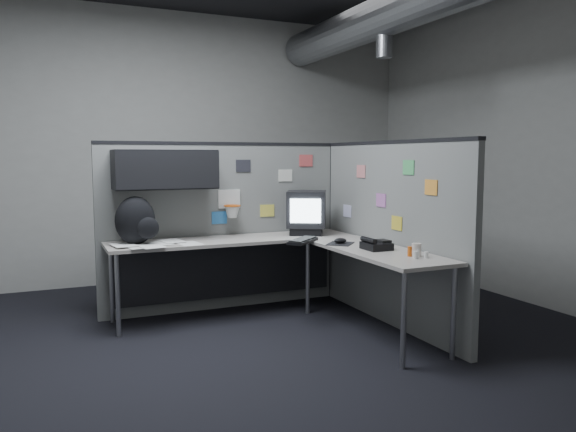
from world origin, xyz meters
name	(u,v)px	position (x,y,z in m)	size (l,w,h in m)	color
room	(350,80)	(0.56, 0.00, 2.10)	(5.62, 5.62, 3.22)	black
partition_back	(210,208)	(-0.25, 1.23, 1.00)	(2.44, 0.42, 1.63)	slate
partition_right	(389,232)	(1.10, 0.22, 0.82)	(0.07, 2.23, 1.63)	slate
desk	(269,254)	(0.15, 0.70, 0.61)	(2.31, 2.11, 0.73)	#A59D95
monitor	(306,212)	(0.66, 1.00, 0.95)	(0.50, 0.50, 0.42)	black
keyboard	(303,240)	(0.39, 0.51, 0.75)	(0.39, 0.37, 0.04)	black
mouse	(340,242)	(0.65, 0.29, 0.75)	(0.31, 0.31, 0.05)	black
phone	(376,245)	(0.77, -0.09, 0.77)	(0.20, 0.22, 0.10)	black
bottles	(416,253)	(0.85, -0.52, 0.76)	(0.13, 0.15, 0.08)	silver
cup	(416,250)	(0.87, -0.49, 0.78)	(0.07, 0.07, 0.10)	beige
papers	(156,244)	(-0.84, 0.88, 0.74)	(0.77, 0.53, 0.02)	white
backpack	(136,221)	(-0.98, 0.97, 0.93)	(0.41, 0.36, 0.42)	black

